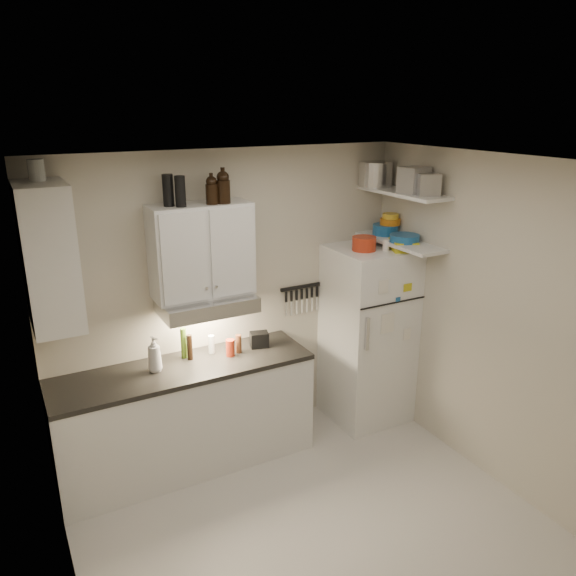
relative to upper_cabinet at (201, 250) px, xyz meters
name	(u,v)px	position (x,y,z in m)	size (l,w,h in m)	color
floor	(316,532)	(0.30, -1.33, -1.84)	(3.20, 3.00, 0.02)	beige
ceiling	(324,163)	(0.30, -1.33, 0.78)	(3.20, 3.00, 0.02)	white
back_wall	(230,300)	(0.30, 0.18, -0.53)	(3.20, 0.02, 2.60)	#BCB4A1
left_wall	(56,434)	(-1.31, -1.33, -0.53)	(0.02, 3.00, 2.60)	#BCB4A1
right_wall	(496,324)	(1.91, -1.33, -0.53)	(0.02, 3.00, 2.60)	#BCB4A1
base_cabinet	(187,419)	(-0.25, -0.14, -1.39)	(2.10, 0.60, 0.88)	silver
countertop	(183,369)	(-0.25, -0.14, -0.93)	(2.10, 0.62, 0.04)	black
upper_cabinet	(201,250)	(0.00, 0.00, 0.00)	(0.80, 0.33, 0.75)	silver
side_cabinet	(49,257)	(-1.14, -0.14, 0.12)	(0.33, 0.55, 1.00)	silver
range_hood	(207,304)	(0.00, -0.06, -0.44)	(0.76, 0.46, 0.12)	silver
fridge	(368,335)	(1.55, -0.18, -0.98)	(0.70, 0.68, 1.70)	white
shelf_hi	(403,193)	(1.75, -0.31, 0.38)	(0.30, 0.95, 0.03)	silver
shelf_lo	(399,242)	(1.75, -0.31, -0.07)	(0.30, 0.95, 0.03)	silver
knife_strip	(301,287)	(1.00, 0.15, -0.51)	(0.42, 0.02, 0.03)	black
dutch_oven	(364,244)	(1.43, -0.22, -0.06)	(0.21, 0.21, 0.12)	#A92A13
book_stack	(403,245)	(1.75, -0.37, -0.08)	(0.21, 0.26, 0.09)	gold
spice_jar	(386,245)	(1.60, -0.31, -0.08)	(0.06, 0.06, 0.10)	silver
stock_pot	(375,174)	(1.71, 0.04, 0.50)	(0.31, 0.31, 0.22)	silver
tin_a	(414,180)	(1.75, -0.44, 0.50)	(0.22, 0.20, 0.22)	#AAAAAD
tin_b	(428,184)	(1.78, -0.58, 0.48)	(0.18, 0.18, 0.18)	#AAAAAD
bowl_teal	(385,229)	(1.78, -0.06, 0.00)	(0.24, 0.24, 0.09)	#19548B
bowl_orange	(390,222)	(1.81, -0.08, 0.07)	(0.19, 0.19, 0.06)	#BE6711
bowl_yellow	(390,216)	(1.81, -0.08, 0.13)	(0.15, 0.15, 0.05)	gold
plates	(405,238)	(1.75, -0.37, -0.02)	(0.26, 0.26, 0.07)	#19548B
growler_a	(212,190)	(0.08, -0.08, 0.49)	(0.09, 0.09, 0.22)	black
growler_b	(223,187)	(0.17, -0.08, 0.50)	(0.11, 0.11, 0.26)	black
thermos_a	(180,191)	(-0.17, -0.07, 0.49)	(0.08, 0.08, 0.23)	black
thermos_b	(168,190)	(-0.24, 0.00, 0.49)	(0.08, 0.08, 0.24)	black
side_jar	(36,170)	(-1.13, -0.06, 0.70)	(0.11, 0.11, 0.14)	silver
soap_bottle	(154,352)	(-0.47, -0.10, -0.74)	(0.12, 0.12, 0.32)	silver
pepper_mill	(239,344)	(0.25, -0.10, -0.82)	(0.05, 0.05, 0.16)	#5A301B
oil_bottle	(184,343)	(-0.19, 0.02, -0.77)	(0.05, 0.05, 0.26)	#446318
vinegar_bottle	(190,347)	(-0.15, -0.03, -0.80)	(0.05, 0.05, 0.22)	black
clear_bottle	(211,344)	(0.05, 0.00, -0.83)	(0.05, 0.05, 0.16)	silver
red_jar	(230,348)	(0.17, -0.13, -0.83)	(0.07, 0.07, 0.15)	#A92A13
caddy	(259,340)	(0.46, -0.07, -0.84)	(0.15, 0.11, 0.13)	black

